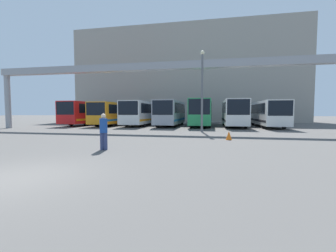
{
  "coord_description": "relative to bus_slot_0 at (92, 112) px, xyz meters",
  "views": [
    {
      "loc": [
        5.41,
        -5.11,
        1.85
      ],
      "look_at": [
        0.62,
        18.82,
        0.3
      ],
      "focal_mm": 24.0,
      "sensor_mm": 36.0,
      "label": 1
    }
  ],
  "objects": [
    {
      "name": "pedestrian_mid_left",
      "position": [
        12.18,
        -20.12,
        -0.89
      ],
      "size": [
        0.37,
        0.37,
        1.76
      ],
      "rotation": [
        0.0,
        0.0,
        0.11
      ],
      "color": "navy",
      "rests_on": "ground"
    },
    {
      "name": "ground_plane",
      "position": [
        11.95,
        -24.99,
        -1.83
      ],
      "size": [
        200.0,
        200.0,
        0.0
      ],
      "primitive_type": "plane",
      "color": "#514F4C"
    },
    {
      "name": "bus_slot_4",
      "position": [
        15.94,
        -0.44,
        0.08
      ],
      "size": [
        2.5,
        11.5,
        3.32
      ],
      "color": "#268C4C",
      "rests_on": "ground"
    },
    {
      "name": "bus_slot_5",
      "position": [
        19.92,
        -0.94,
        0.04
      ],
      "size": [
        2.49,
        10.49,
        3.25
      ],
      "color": "silver",
      "rests_on": "ground"
    },
    {
      "name": "bus_slot_0",
      "position": [
        0.0,
        0.0,
        0.0
      ],
      "size": [
        2.59,
        12.37,
        3.17
      ],
      "color": "red",
      "rests_on": "ground"
    },
    {
      "name": "lamp_post",
      "position": [
        16.37,
        -9.15,
        2.23
      ],
      "size": [
        0.36,
        0.36,
        7.4
      ],
      "color": "#595B60",
      "rests_on": "ground"
    },
    {
      "name": "traffic_cone",
      "position": [
        18.42,
        -14.89,
        -1.54
      ],
      "size": [
        0.4,
        0.4,
        0.58
      ],
      "color": "orange",
      "rests_on": "ground"
    },
    {
      "name": "bus_slot_1",
      "position": [
        3.98,
        -1.13,
        -0.07
      ],
      "size": [
        2.61,
        10.12,
        3.04
      ],
      "color": "orange",
      "rests_on": "ground"
    },
    {
      "name": "overhead_gantry",
      "position": [
        11.95,
        -8.79,
        3.81
      ],
      "size": [
        35.08,
        0.8,
        6.57
      ],
      "color": "gray",
      "rests_on": "ground"
    },
    {
      "name": "bus_slot_3",
      "position": [
        11.95,
        -1.12,
        0.02
      ],
      "size": [
        2.53,
        10.12,
        3.21
      ],
      "color": "#999EA5",
      "rests_on": "ground"
    },
    {
      "name": "bus_slot_6",
      "position": [
        23.9,
        -0.57,
        -0.06
      ],
      "size": [
        2.54,
        11.23,
        3.08
      ],
      "color": "silver",
      "rests_on": "ground"
    },
    {
      "name": "building_backdrop",
      "position": [
        11.95,
        16.25,
        7.07
      ],
      "size": [
        42.97,
        12.0,
        17.79
      ],
      "color": "gray",
      "rests_on": "ground"
    },
    {
      "name": "bus_slot_2",
      "position": [
        7.97,
        -0.85,
        -0.0
      ],
      "size": [
        2.61,
        10.68,
        3.17
      ],
      "color": "silver",
      "rests_on": "ground"
    }
  ]
}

